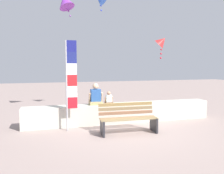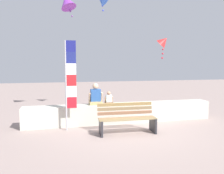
% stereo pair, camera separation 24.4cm
% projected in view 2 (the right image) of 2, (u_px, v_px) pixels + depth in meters
% --- Properties ---
extents(ground_plane, '(40.00, 40.00, 0.00)m').
position_uv_depth(ground_plane, '(129.00, 129.00, 7.27)').
color(ground_plane, gray).
extents(seawall_ledge, '(6.72, 0.57, 0.67)m').
position_uv_depth(seawall_ledge, '(121.00, 113.00, 8.06)').
color(seawall_ledge, beige).
rests_on(seawall_ledge, ground).
extents(park_bench, '(1.75, 0.67, 0.88)m').
position_uv_depth(park_bench, '(127.00, 119.00, 6.80)').
color(park_bench, '#9A8459').
rests_on(park_bench, ground).
extents(person_adult, '(0.49, 0.36, 0.74)m').
position_uv_depth(person_adult, '(96.00, 96.00, 7.80)').
color(person_adult, tan).
rests_on(person_adult, seawall_ledge).
extents(person_child, '(0.29, 0.22, 0.45)m').
position_uv_depth(person_child, '(109.00, 99.00, 7.92)').
color(person_child, brown).
rests_on(person_child, seawall_ledge).
extents(flag_banner, '(0.35, 0.05, 2.78)m').
position_uv_depth(flag_banner, '(69.00, 79.00, 6.96)').
color(flag_banner, '#B7B7BC').
rests_on(flag_banner, ground).
extents(kite_purple, '(1.03, 1.04, 0.96)m').
position_uv_depth(kite_purple, '(67.00, 2.00, 9.59)').
color(kite_purple, purple).
extents(kite_red, '(0.76, 0.74, 1.06)m').
position_uv_depth(kite_red, '(164.00, 41.00, 9.61)').
color(kite_red, red).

